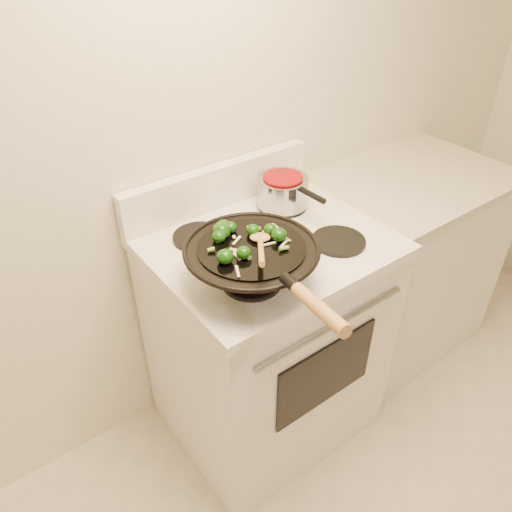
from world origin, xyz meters
TOP-DOWN VIEW (x-y plane):
  - stove at (-0.10, 1.17)m, footprint 0.78×0.67m
  - counter_unit at (0.67, 1.20)m, footprint 0.89×0.62m
  - wok at (-0.28, 1.02)m, footprint 0.39×0.65m
  - stirfry at (-0.30, 1.07)m, footprint 0.25×0.24m
  - wooden_spoon at (-0.28, 0.97)m, footprint 0.19×0.24m
  - saucepan at (0.08, 1.32)m, footprint 0.19×0.30m

SIDE VIEW (x-z plane):
  - counter_unit at x=0.67m, z-range 0.00..0.91m
  - stove at x=-0.10m, z-range -0.07..1.01m
  - saucepan at x=0.08m, z-range 0.93..1.04m
  - wok at x=-0.28m, z-range 0.90..1.10m
  - stirfry at x=-0.30m, z-range 1.05..1.09m
  - wooden_spoon at x=-0.28m, z-range 1.04..1.14m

